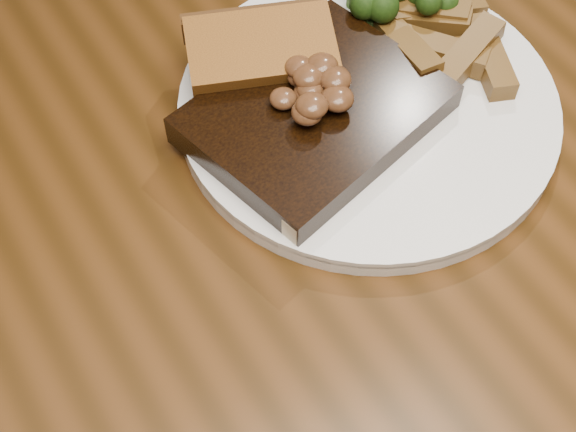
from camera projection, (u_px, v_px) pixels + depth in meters
name	position (u px, v px, depth m)	size (l,w,h in m)	color
dining_table	(282.00, 282.00, 0.64)	(1.60, 0.90, 0.75)	#43250D
plate	(368.00, 108.00, 0.61)	(0.29, 0.29, 0.01)	white
steak	(316.00, 114.00, 0.58)	(0.17, 0.13, 0.03)	black
steak_bone	(362.00, 173.00, 0.56)	(0.15, 0.01, 0.02)	beige
mushroom_pile	(310.00, 85.00, 0.56)	(0.07, 0.07, 0.03)	brown
garlic_bread	(262.00, 70.00, 0.61)	(0.11, 0.06, 0.02)	#965B1B
potato_wedges	(449.00, 47.00, 0.62)	(0.10, 0.10, 0.02)	brown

